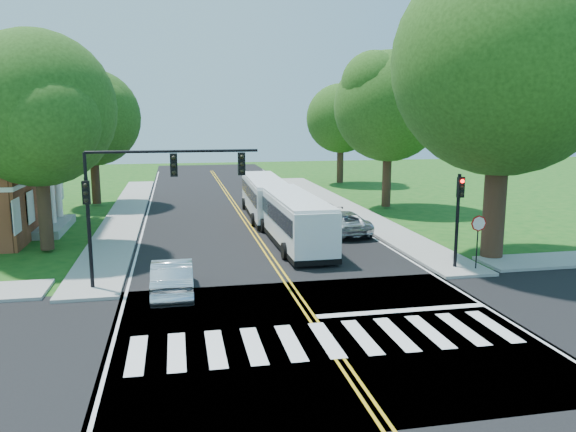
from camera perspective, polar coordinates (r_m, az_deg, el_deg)
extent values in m
plane|color=#124A13|center=(19.21, 3.53, -11.89)|extent=(140.00, 140.00, 0.00)
cube|color=black|center=(36.21, -3.78, -1.30)|extent=(14.00, 96.00, 0.01)
cube|color=black|center=(19.20, 3.53, -11.87)|extent=(60.00, 12.00, 0.01)
cube|color=gold|center=(40.11, -4.54, -0.17)|extent=(0.36, 70.00, 0.01)
cube|color=silver|center=(39.90, -14.29, -0.51)|extent=(0.12, 70.00, 0.01)
cube|color=silver|center=(41.45, 4.83, 0.17)|extent=(0.12, 70.00, 0.01)
cube|color=silver|center=(18.75, 3.93, -12.40)|extent=(12.60, 3.00, 0.01)
cube|color=silver|center=(21.70, 11.51, -9.39)|extent=(6.60, 0.40, 0.01)
cube|color=gray|center=(42.94, -16.10, 0.23)|extent=(2.60, 40.00, 0.15)
cube|color=gray|center=(44.70, 5.61, 0.97)|extent=(2.60, 40.00, 0.15)
cylinder|color=#312013|center=(29.92, 20.28, 1.76)|extent=(1.10, 1.10, 6.00)
sphere|color=#33681E|center=(29.74, 21.08, 14.26)|extent=(10.80, 10.80, 10.80)
cylinder|color=#312013|center=(32.27, -23.52, 1.04)|extent=(0.70, 0.70, 4.80)
sphere|color=#33681E|center=(31.93, -24.17, 9.93)|extent=(8.00, 8.00, 8.00)
cylinder|color=#312013|center=(47.86, -18.99, 3.82)|extent=(0.70, 0.70, 4.40)
sphere|color=#33681E|center=(47.61, -19.32, 9.41)|extent=(7.60, 7.60, 7.60)
cylinder|color=#312013|center=(44.47, 10.00, 4.16)|extent=(0.70, 0.70, 5.00)
sphere|color=#33681E|center=(44.24, 10.21, 10.91)|extent=(8.40, 8.40, 8.40)
cylinder|color=#312013|center=(59.89, 5.32, 5.51)|extent=(0.70, 0.70, 4.40)
sphere|color=#33681E|center=(59.70, 5.40, 9.85)|extent=(7.20, 7.20, 7.20)
cube|color=silver|center=(38.09, -23.19, 5.15)|extent=(1.40, 6.00, 0.45)
cube|color=gray|center=(38.62, -22.76, -0.99)|extent=(1.80, 6.00, 0.50)
cylinder|color=silver|center=(36.20, -23.63, 1.22)|extent=(0.50, 0.50, 4.20)
cylinder|color=silver|center=(38.33, -22.95, 1.73)|extent=(0.50, 0.50, 4.20)
cylinder|color=silver|center=(40.47, -22.35, 2.18)|extent=(0.50, 0.50, 4.20)
cylinder|color=black|center=(24.42, -19.54, -1.65)|extent=(0.16, 0.16, 4.60)
cube|color=black|center=(24.00, -19.83, 2.26)|extent=(0.30, 0.22, 0.95)
sphere|color=black|center=(23.82, -19.92, 2.93)|extent=(0.18, 0.18, 0.18)
cylinder|color=black|center=(23.73, -11.58, 6.46)|extent=(7.00, 0.12, 0.12)
cube|color=black|center=(23.62, -11.53, 5.10)|extent=(0.30, 0.22, 0.95)
cube|color=black|center=(23.78, -4.74, 5.31)|extent=(0.30, 0.22, 0.95)
cylinder|color=black|center=(27.37, 16.81, -0.48)|extent=(0.16, 0.16, 4.40)
cube|color=black|center=(27.00, 17.13, 2.80)|extent=(0.30, 0.22, 0.95)
sphere|color=#FF0A05|center=(26.85, 17.31, 3.40)|extent=(0.18, 0.18, 0.18)
cylinder|color=black|center=(27.55, 18.65, -2.85)|extent=(0.06, 0.06, 2.20)
cylinder|color=#A50A07|center=(27.32, 18.81, -0.71)|extent=(0.76, 0.04, 0.76)
cube|color=silver|center=(31.57, 0.59, -0.38)|extent=(2.42, 10.72, 2.49)
cube|color=black|center=(31.49, 0.59, 0.43)|extent=(2.48, 9.97, 0.86)
cube|color=black|center=(36.74, -1.24, 1.62)|extent=(2.22, 0.12, 1.45)
cube|color=orange|center=(36.62, -1.24, 2.89)|extent=(1.54, 0.12, 0.29)
cube|color=black|center=(31.79, 0.58, -2.34)|extent=(2.47, 10.82, 0.27)
cube|color=silver|center=(31.36, 0.59, 1.95)|extent=(2.37, 10.40, 0.20)
cylinder|color=black|center=(35.40, 1.21, -0.82)|extent=(0.30, 0.87, 0.87)
cylinder|color=black|center=(34.95, -2.56, -0.97)|extent=(0.30, 0.87, 0.87)
cylinder|color=black|center=(28.97, 4.26, -3.34)|extent=(0.30, 0.87, 0.87)
cylinder|color=black|center=(28.42, -0.31, -3.58)|extent=(0.30, 0.87, 0.87)
cube|color=silver|center=(40.14, -2.36, 1.89)|extent=(2.63, 10.73, 2.49)
cube|color=black|center=(40.08, -2.36, 2.53)|extent=(2.68, 9.99, 0.86)
cube|color=black|center=(45.40, -3.22, 3.25)|extent=(2.21, 0.17, 1.45)
cube|color=orange|center=(45.31, -3.23, 4.27)|extent=(1.54, 0.15, 0.29)
cube|color=black|center=(40.32, -2.34, 0.34)|extent=(2.68, 10.83, 0.27)
cube|color=silver|center=(39.98, -2.37, 3.72)|extent=(2.57, 10.41, 0.20)
cylinder|color=black|center=(43.90, -1.41, 1.33)|extent=(0.32, 0.88, 0.87)
cylinder|color=black|center=(43.63, -4.46, 1.25)|extent=(0.32, 0.88, 0.87)
cylinder|color=black|center=(37.30, 0.08, -0.25)|extent=(0.32, 0.88, 0.87)
cylinder|color=black|center=(36.98, -3.51, -0.36)|extent=(0.32, 0.88, 0.87)
imported|color=silver|center=(23.26, -11.67, -6.10)|extent=(1.61, 4.60, 1.52)
imported|color=#B6B9BD|center=(34.65, 5.48, -0.64)|extent=(2.72, 5.28, 1.43)
imported|color=black|center=(39.26, 3.36, 0.53)|extent=(2.28, 4.45, 1.23)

